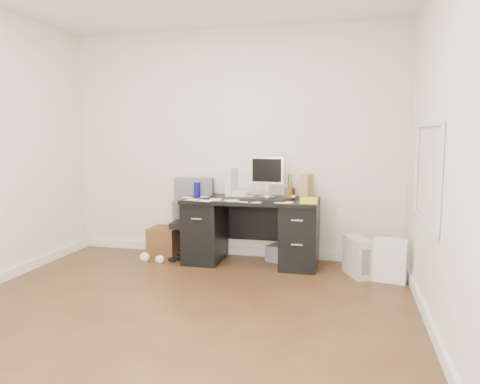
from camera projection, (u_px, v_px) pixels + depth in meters
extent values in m
plane|color=#442416|center=(175.00, 315.00, 3.83)|extent=(4.00, 4.00, 0.00)
cube|color=silver|center=(233.00, 144.00, 5.60)|extent=(4.00, 0.02, 2.70)
cube|color=silver|center=(445.00, 152.00, 3.22)|extent=(0.02, 4.00, 2.70)
cube|color=silver|center=(233.00, 250.00, 5.74)|extent=(4.00, 0.03, 0.10)
cube|color=silver|center=(433.00, 332.00, 3.38)|extent=(0.03, 4.00, 0.10)
cube|color=black|center=(251.00, 200.00, 5.27)|extent=(1.50, 0.70, 0.04)
cube|color=black|center=(205.00, 231.00, 5.44)|extent=(0.40, 0.60, 0.71)
cube|color=black|center=(300.00, 235.00, 5.19)|extent=(0.40, 0.60, 0.71)
cube|color=black|center=(257.00, 219.00, 5.62)|extent=(0.70, 0.03, 0.51)
cube|color=black|center=(263.00, 200.00, 5.07)|extent=(0.50, 0.21, 0.03)
sphere|color=silver|center=(293.00, 197.00, 5.19)|extent=(0.06, 0.06, 0.05)
cylinder|color=navy|center=(197.00, 190.00, 5.35)|extent=(0.09, 0.09, 0.18)
cube|color=silver|center=(232.00, 182.00, 5.52)|extent=(0.15, 0.29, 0.32)
cube|color=#966E49|center=(307.00, 186.00, 5.24)|extent=(0.16, 0.26, 0.28)
cube|color=yellow|center=(310.00, 200.00, 4.96)|extent=(0.20, 0.26, 0.04)
cube|color=beige|center=(358.00, 257.00, 4.87)|extent=(0.32, 0.44, 0.40)
cube|color=white|center=(390.00, 260.00, 4.68)|extent=(0.36, 0.29, 0.43)
cube|color=#512F18|center=(165.00, 241.00, 5.71)|extent=(0.36, 0.36, 0.34)
cube|color=slate|center=(282.00, 253.00, 5.44)|extent=(0.39, 0.36, 0.18)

